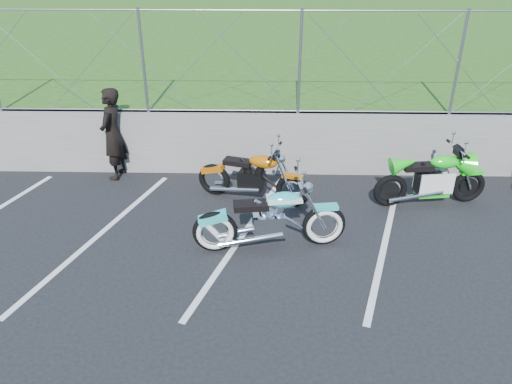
{
  "coord_description": "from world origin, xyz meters",
  "views": [
    {
      "loc": [
        0.4,
        -6.06,
        4.55
      ],
      "look_at": [
        0.22,
        1.3,
        0.67
      ],
      "focal_mm": 35.0,
      "sensor_mm": 36.0,
      "label": 1
    }
  ],
  "objects_px": {
    "sportbike_green": "(432,181)",
    "person_standing": "(113,134)",
    "cruiser_turquoise": "(272,221)",
    "naked_orange": "(254,178)"
  },
  "relations": [
    {
      "from": "cruiser_turquoise",
      "to": "person_standing",
      "type": "relative_size",
      "value": 1.31
    },
    {
      "from": "cruiser_turquoise",
      "to": "person_standing",
      "type": "bearing_deg",
      "value": 133.85
    },
    {
      "from": "sportbike_green",
      "to": "person_standing",
      "type": "relative_size",
      "value": 1.14
    },
    {
      "from": "naked_orange",
      "to": "sportbike_green",
      "type": "relative_size",
      "value": 0.99
    },
    {
      "from": "naked_orange",
      "to": "sportbike_green",
      "type": "bearing_deg",
      "value": 15.45
    },
    {
      "from": "cruiser_turquoise",
      "to": "naked_orange",
      "type": "relative_size",
      "value": 1.15
    },
    {
      "from": "naked_orange",
      "to": "sportbike_green",
      "type": "distance_m",
      "value": 3.27
    },
    {
      "from": "sportbike_green",
      "to": "person_standing",
      "type": "xyz_separation_m",
      "value": [
        -6.13,
        1.01,
        0.46
      ]
    },
    {
      "from": "cruiser_turquoise",
      "to": "sportbike_green",
      "type": "xyz_separation_m",
      "value": [
        2.95,
        1.52,
        -0.01
      ]
    },
    {
      "from": "sportbike_green",
      "to": "person_standing",
      "type": "height_order",
      "value": "person_standing"
    }
  ]
}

